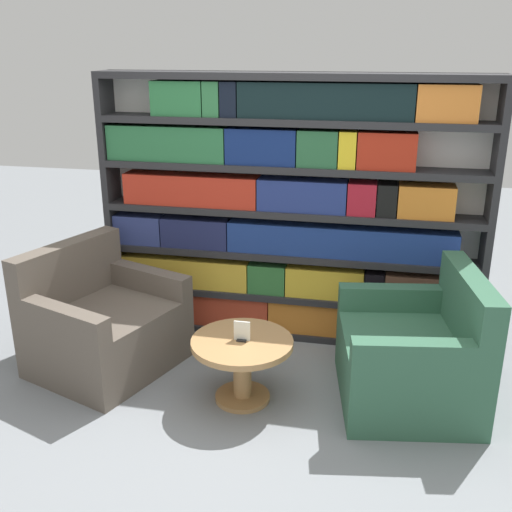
# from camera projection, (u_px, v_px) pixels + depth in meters

# --- Properties ---
(ground_plane) EXTENTS (14.00, 14.00, 0.00)m
(ground_plane) POSITION_uv_depth(u_px,v_px,m) (255.00, 426.00, 3.62)
(ground_plane) COLOR gray
(bookshelf) EXTENTS (2.87, 0.30, 2.00)m
(bookshelf) POSITION_uv_depth(u_px,v_px,m) (287.00, 213.00, 4.49)
(bookshelf) COLOR silver
(bookshelf) RESTS_ON ground_plane
(armchair_left) EXTENTS (1.09, 1.15, 0.86)m
(armchair_left) POSITION_uv_depth(u_px,v_px,m) (103.00, 326.00, 4.23)
(armchair_left) COLOR brown
(armchair_left) RESTS_ON ground_plane
(armchair_right) EXTENTS (0.96, 1.04, 0.86)m
(armchair_right) POSITION_uv_depth(u_px,v_px,m) (414.00, 357.00, 3.81)
(armchair_right) COLOR #336047
(armchair_right) RESTS_ON ground_plane
(coffee_table) EXTENTS (0.65, 0.65, 0.43)m
(coffee_table) POSITION_uv_depth(u_px,v_px,m) (242.00, 357.00, 3.80)
(coffee_table) COLOR #AD7F4C
(coffee_table) RESTS_ON ground_plane
(table_sign) EXTENTS (0.10, 0.06, 0.13)m
(table_sign) POSITION_uv_depth(u_px,v_px,m) (242.00, 332.00, 3.74)
(table_sign) COLOR black
(table_sign) RESTS_ON coffee_table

